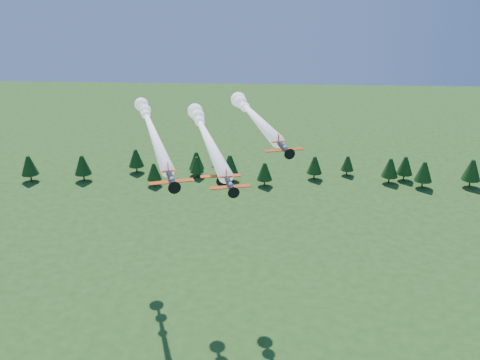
{
  "coord_description": "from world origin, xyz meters",
  "views": [
    {
      "loc": [
        7.13,
        -89.94,
        79.91
      ],
      "look_at": [
        2.31,
        0.0,
        43.9
      ],
      "focal_mm": 40.0,
      "sensor_mm": 36.0,
      "label": 1
    }
  ],
  "objects_px": {
    "plane_slot": "(220,174)",
    "plane_lead": "(205,133)",
    "plane_left": "(151,127)",
    "plane_right": "(251,113)"
  },
  "relations": [
    {
      "from": "plane_right",
      "to": "plane_slot",
      "type": "bearing_deg",
      "value": -119.9
    },
    {
      "from": "plane_slot",
      "to": "plane_lead",
      "type": "bearing_deg",
      "value": 99.41
    },
    {
      "from": "plane_right",
      "to": "plane_left",
      "type": "bearing_deg",
      "value": 157.77
    },
    {
      "from": "plane_left",
      "to": "plane_slot",
      "type": "height_order",
      "value": "plane_left"
    },
    {
      "from": "plane_right",
      "to": "plane_slot",
      "type": "xyz_separation_m",
      "value": [
        -5.3,
        -20.42,
        -6.83
      ]
    },
    {
      "from": "plane_lead",
      "to": "plane_left",
      "type": "relative_size",
      "value": 0.87
    },
    {
      "from": "plane_slot",
      "to": "plane_right",
      "type": "bearing_deg",
      "value": 66.04
    },
    {
      "from": "plane_left",
      "to": "plane_right",
      "type": "relative_size",
      "value": 1.37
    },
    {
      "from": "plane_left",
      "to": "plane_right",
      "type": "height_order",
      "value": "plane_right"
    },
    {
      "from": "plane_left",
      "to": "plane_slot",
      "type": "distance_m",
      "value": 29.74
    }
  ]
}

